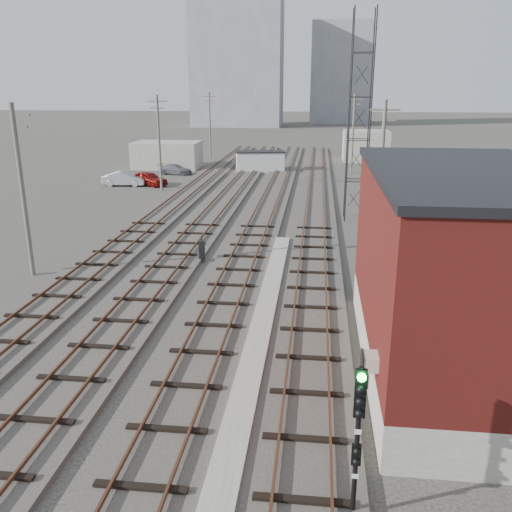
% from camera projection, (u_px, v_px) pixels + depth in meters
% --- Properties ---
extents(ground, '(320.00, 320.00, 0.00)m').
position_uv_depth(ground, '(296.00, 170.00, 65.87)').
color(ground, '#282621').
rests_on(ground, ground).
extents(track_right, '(3.20, 90.00, 0.39)m').
position_uv_depth(track_right, '(315.00, 206.00, 45.66)').
color(track_right, '#332D28').
rests_on(track_right, ground).
extents(track_mid_right, '(3.20, 90.00, 0.39)m').
position_uv_depth(track_mid_right, '(268.00, 205.00, 46.09)').
color(track_mid_right, '#332D28').
rests_on(track_mid_right, ground).
extents(track_mid_left, '(3.20, 90.00, 0.39)m').
position_uv_depth(track_mid_left, '(222.00, 204.00, 46.52)').
color(track_mid_left, '#332D28').
rests_on(track_mid_left, ground).
extents(track_left, '(3.20, 90.00, 0.39)m').
position_uv_depth(track_left, '(176.00, 203.00, 46.95)').
color(track_left, '#332D28').
rests_on(track_left, ground).
extents(platform_curb, '(0.90, 28.00, 0.26)m').
position_uv_depth(platform_curb, '(260.00, 332.00, 22.17)').
color(platform_curb, gray).
rests_on(platform_curb, ground).
extents(brick_building, '(6.54, 12.20, 7.22)m').
position_uv_depth(brick_building, '(458.00, 274.00, 18.47)').
color(brick_building, gray).
rests_on(brick_building, ground).
extents(lattice_tower, '(1.60, 1.60, 15.00)m').
position_uv_depth(lattice_tower, '(359.00, 119.00, 39.33)').
color(lattice_tower, black).
rests_on(lattice_tower, ground).
extents(utility_pole_left_a, '(1.80, 0.24, 9.00)m').
position_uv_depth(utility_pole_left_a, '(22.00, 187.00, 27.86)').
color(utility_pole_left_a, '#595147').
rests_on(utility_pole_left_a, ground).
extents(utility_pole_left_b, '(1.80, 0.24, 9.00)m').
position_uv_depth(utility_pole_left_b, '(159.00, 141.00, 51.55)').
color(utility_pole_left_b, '#595147').
rests_on(utility_pole_left_b, ground).
extents(utility_pole_left_c, '(1.80, 0.24, 9.00)m').
position_uv_depth(utility_pole_left_c, '(210.00, 123.00, 75.25)').
color(utility_pole_left_c, '#595147').
rests_on(utility_pole_left_c, ground).
extents(utility_pole_right_a, '(1.80, 0.24, 9.00)m').
position_uv_depth(utility_pole_right_a, '(381.00, 170.00, 33.40)').
color(utility_pole_right_a, '#595147').
rests_on(utility_pole_right_a, ground).
extents(utility_pole_right_b, '(1.80, 0.24, 9.00)m').
position_uv_depth(utility_pole_right_b, '(353.00, 132.00, 61.83)').
color(utility_pole_right_b, '#595147').
rests_on(utility_pole_right_b, ground).
extents(apartment_left, '(22.00, 14.00, 30.00)m').
position_uv_depth(apartment_left, '(238.00, 64.00, 134.40)').
color(apartment_left, gray).
rests_on(apartment_left, ground).
extents(apartment_right, '(16.00, 12.00, 26.00)m').
position_uv_depth(apartment_right, '(341.00, 74.00, 146.42)').
color(apartment_right, gray).
rests_on(apartment_right, ground).
extents(shed_left, '(8.00, 5.00, 3.20)m').
position_uv_depth(shed_left, '(167.00, 155.00, 67.11)').
color(shed_left, gray).
rests_on(shed_left, ground).
extents(shed_right, '(6.00, 6.00, 4.00)m').
position_uv_depth(shed_right, '(365.00, 146.00, 73.78)').
color(shed_right, gray).
rests_on(shed_right, ground).
extents(signal_mast, '(0.40, 0.41, 3.97)m').
position_uv_depth(signal_mast, '(358.00, 433.00, 12.13)').
color(signal_mast, gray).
rests_on(signal_mast, ground).
extents(switch_stand, '(0.38, 0.38, 1.45)m').
position_uv_depth(switch_stand, '(202.00, 250.00, 31.30)').
color(switch_stand, black).
rests_on(switch_stand, ground).
extents(site_trailer, '(6.15, 3.53, 2.43)m').
position_uv_depth(site_trailer, '(260.00, 161.00, 64.23)').
color(site_trailer, silver).
rests_on(site_trailer, ground).
extents(car_red, '(4.53, 3.37, 1.44)m').
position_uv_depth(car_red, '(148.00, 179.00, 55.40)').
color(car_red, maroon).
rests_on(car_red, ground).
extents(car_silver, '(4.46, 1.80, 1.44)m').
position_uv_depth(car_silver, '(124.00, 179.00, 55.23)').
color(car_silver, '#A4A6AC').
rests_on(car_silver, ground).
extents(car_grey, '(4.26, 2.42, 1.17)m').
position_uv_depth(car_grey, '(175.00, 169.00, 62.51)').
color(car_grey, slate).
rests_on(car_grey, ground).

